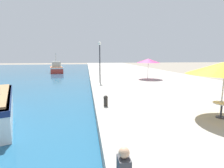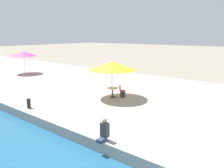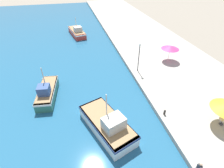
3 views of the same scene
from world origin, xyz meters
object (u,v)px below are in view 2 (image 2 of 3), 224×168
(cafe_table, at_px, (113,90))
(cafe_umbrella_pink, at_px, (112,66))
(cafe_umbrella_white, at_px, (24,54))
(person_at_quay, at_px, (104,131))
(cafe_chair_left, at_px, (122,93))
(mooring_bollard, at_px, (29,103))

(cafe_table, bearing_deg, cafe_umbrella_pink, 57.44)
(cafe_umbrella_pink, bearing_deg, cafe_umbrella_white, 83.79)
(cafe_table, distance_m, person_at_quay, 6.89)
(cafe_table, bearing_deg, cafe_umbrella_white, 83.51)
(cafe_chair_left, height_order, mooring_bollard, cafe_chair_left)
(cafe_umbrella_pink, xyz_separation_m, cafe_umbrella_white, (1.61, 14.80, -0.02))
(mooring_bollard, bearing_deg, cafe_chair_left, -29.76)
(cafe_umbrella_white, bearing_deg, mooring_bollard, -119.88)
(cafe_chair_left, xyz_separation_m, person_at_quay, (-6.18, -3.40, 0.14))
(cafe_umbrella_pink, bearing_deg, cafe_chair_left, -57.42)
(mooring_bollard, bearing_deg, person_at_quay, -93.39)
(cafe_chair_left, bearing_deg, cafe_umbrella_pink, -101.83)
(cafe_umbrella_pink, xyz_separation_m, cafe_chair_left, (0.42, -0.65, -2.06))
(cafe_umbrella_pink, distance_m, cafe_chair_left, 2.21)
(cafe_table, height_order, cafe_chair_left, cafe_chair_left)
(person_at_quay, bearing_deg, cafe_chair_left, 28.79)
(cafe_umbrella_white, relative_size, person_at_quay, 2.87)
(cafe_umbrella_pink, height_order, cafe_chair_left, cafe_umbrella_pink)
(cafe_umbrella_pink, height_order, cafe_umbrella_white, cafe_umbrella_pink)
(cafe_umbrella_pink, height_order, cafe_table, cafe_umbrella_pink)
(cafe_umbrella_pink, bearing_deg, person_at_quay, -144.90)
(cafe_table, relative_size, person_at_quay, 0.76)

